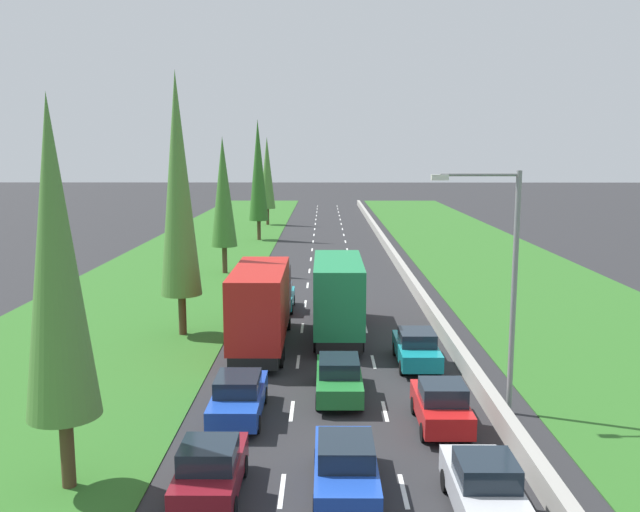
{
  "coord_description": "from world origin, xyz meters",
  "views": [
    {
      "loc": [
        -0.54,
        -3.02,
        9.65
      ],
      "look_at": [
        -0.88,
        50.99,
        1.24
      ],
      "focal_mm": 37.7,
      "sensor_mm": 36.0,
      "label": 1
    }
  ],
  "objects_px": {
    "green_box_truck_centre_lane": "(338,295)",
    "poplar_tree_fourth": "(258,171)",
    "teal_sedan_right_lane": "(416,348)",
    "blue_sedan_left_lane": "(239,396)",
    "teal_hatchback_left_lane": "(280,297)",
    "poplar_tree_nearest": "(56,261)",
    "red_hatchback_right_lane": "(441,405)",
    "poplar_tree_second": "(178,185)",
    "street_light_mast": "(505,275)",
    "poplar_tree_fifth": "(267,173)",
    "red_box_truck_left_lane": "(262,305)",
    "silver_hatchback_right_lane": "(483,486)",
    "green_sedan_centre_lane": "(339,377)",
    "maroon_hatchback_left_lane_second": "(210,470)",
    "blue_sedan_centre_lane": "(346,466)",
    "poplar_tree_third": "(223,192)"
  },
  "relations": [
    {
      "from": "red_hatchback_right_lane",
      "to": "maroon_hatchback_left_lane_second",
      "type": "xyz_separation_m",
      "value": [
        -7.31,
        -4.9,
        0.0
      ]
    },
    {
      "from": "red_hatchback_right_lane",
      "to": "red_box_truck_left_lane",
      "type": "height_order",
      "value": "red_box_truck_left_lane"
    },
    {
      "from": "blue_sedan_centre_lane",
      "to": "teal_sedan_right_lane",
      "type": "height_order",
      "value": "same"
    },
    {
      "from": "maroon_hatchback_left_lane_second",
      "to": "green_sedan_centre_lane",
      "type": "distance_m",
      "value": 8.74
    },
    {
      "from": "green_box_truck_centre_lane",
      "to": "poplar_tree_fourth",
      "type": "relative_size",
      "value": 0.72
    },
    {
      "from": "green_box_truck_centre_lane",
      "to": "teal_sedan_right_lane",
      "type": "distance_m",
      "value": 6.29
    },
    {
      "from": "blue_sedan_left_lane",
      "to": "teal_hatchback_left_lane",
      "type": "distance_m",
      "value": 16.95
    },
    {
      "from": "poplar_tree_fourth",
      "to": "blue_sedan_left_lane",
      "type": "bearing_deg",
      "value": -85.35
    },
    {
      "from": "red_box_truck_left_lane",
      "to": "poplar_tree_second",
      "type": "relative_size",
      "value": 0.68
    },
    {
      "from": "maroon_hatchback_left_lane_second",
      "to": "green_box_truck_centre_lane",
      "type": "distance_m",
      "value": 17.49
    },
    {
      "from": "blue_sedan_left_lane",
      "to": "teal_sedan_right_lane",
      "type": "bearing_deg",
      "value": 40.12
    },
    {
      "from": "green_box_truck_centre_lane",
      "to": "red_box_truck_left_lane",
      "type": "xyz_separation_m",
      "value": [
        -3.79,
        -2.4,
        0.0
      ]
    },
    {
      "from": "street_light_mast",
      "to": "teal_hatchback_left_lane",
      "type": "bearing_deg",
      "value": 119.38
    },
    {
      "from": "green_box_truck_centre_lane",
      "to": "street_light_mast",
      "type": "distance_m",
      "value": 12.6
    },
    {
      "from": "maroon_hatchback_left_lane_second",
      "to": "poplar_tree_fifth",
      "type": "distance_m",
      "value": 71.59
    },
    {
      "from": "teal_sedan_right_lane",
      "to": "red_box_truck_left_lane",
      "type": "height_order",
      "value": "red_box_truck_left_lane"
    },
    {
      "from": "green_box_truck_centre_lane",
      "to": "teal_hatchback_left_lane",
      "type": "relative_size",
      "value": 2.41
    },
    {
      "from": "red_hatchback_right_lane",
      "to": "poplar_tree_second",
      "type": "bearing_deg",
      "value": 133.92
    },
    {
      "from": "poplar_tree_second",
      "to": "poplar_tree_fifth",
      "type": "bearing_deg",
      "value": 90.01
    },
    {
      "from": "silver_hatchback_right_lane",
      "to": "street_light_mast",
      "type": "bearing_deg",
      "value": 72.22
    },
    {
      "from": "red_hatchback_right_lane",
      "to": "poplar_tree_fifth",
      "type": "distance_m",
      "value": 67.59
    },
    {
      "from": "poplar_tree_fifth",
      "to": "teal_sedan_right_lane",
      "type": "bearing_deg",
      "value": -78.8
    },
    {
      "from": "green_box_truck_centre_lane",
      "to": "poplar_tree_third",
      "type": "distance_m",
      "value": 20.68
    },
    {
      "from": "teal_hatchback_left_lane",
      "to": "street_light_mast",
      "type": "xyz_separation_m",
      "value": [
        9.27,
        -16.47,
        4.4
      ]
    },
    {
      "from": "blue_sedan_centre_lane",
      "to": "green_box_truck_centre_lane",
      "type": "relative_size",
      "value": 0.48
    },
    {
      "from": "blue_sedan_centre_lane",
      "to": "green_box_truck_centre_lane",
      "type": "distance_m",
      "value": 16.75
    },
    {
      "from": "red_box_truck_left_lane",
      "to": "poplar_tree_fourth",
      "type": "distance_m",
      "value": 41.65
    },
    {
      "from": "red_hatchback_right_lane",
      "to": "poplar_tree_third",
      "type": "distance_m",
      "value": 33.17
    },
    {
      "from": "poplar_tree_nearest",
      "to": "poplar_tree_second",
      "type": "height_order",
      "value": "poplar_tree_second"
    },
    {
      "from": "green_box_truck_centre_lane",
      "to": "poplar_tree_nearest",
      "type": "xyz_separation_m",
      "value": [
        -8.12,
        -16.43,
        4.49
      ]
    },
    {
      "from": "red_hatchback_right_lane",
      "to": "green_sedan_centre_lane",
      "type": "distance_m",
      "value": 4.63
    },
    {
      "from": "silver_hatchback_right_lane",
      "to": "green_box_truck_centre_lane",
      "type": "distance_m",
      "value": 18.26
    },
    {
      "from": "blue_sedan_centre_lane",
      "to": "street_light_mast",
      "type": "height_order",
      "value": "street_light_mast"
    },
    {
      "from": "maroon_hatchback_left_lane_second",
      "to": "poplar_tree_third",
      "type": "xyz_separation_m",
      "value": [
        -4.78,
        35.27,
        5.64
      ]
    },
    {
      "from": "teal_sedan_right_lane",
      "to": "teal_hatchback_left_lane",
      "type": "xyz_separation_m",
      "value": [
        -6.94,
        10.77,
        0.02
      ]
    },
    {
      "from": "blue_sedan_centre_lane",
      "to": "teal_sedan_right_lane",
      "type": "relative_size",
      "value": 1.0
    },
    {
      "from": "poplar_tree_nearest",
      "to": "green_sedan_centre_lane",
      "type": "bearing_deg",
      "value": 42.47
    },
    {
      "from": "green_sedan_centre_lane",
      "to": "red_box_truck_left_lane",
      "type": "xyz_separation_m",
      "value": [
        -3.66,
        6.71,
        1.37
      ]
    },
    {
      "from": "silver_hatchback_right_lane",
      "to": "red_hatchback_right_lane",
      "type": "height_order",
      "value": "same"
    },
    {
      "from": "poplar_tree_nearest",
      "to": "poplar_tree_fifth",
      "type": "distance_m",
      "value": 70.63
    },
    {
      "from": "green_box_truck_centre_lane",
      "to": "poplar_tree_fourth",
      "type": "height_order",
      "value": "poplar_tree_fourth"
    },
    {
      "from": "poplar_tree_nearest",
      "to": "poplar_tree_fifth",
      "type": "height_order",
      "value": "poplar_tree_fifth"
    },
    {
      "from": "green_box_truck_centre_lane",
      "to": "poplar_tree_nearest",
      "type": "relative_size",
      "value": 0.84
    },
    {
      "from": "poplar_tree_fourth",
      "to": "red_box_truck_left_lane",
      "type": "bearing_deg",
      "value": -84.29
    },
    {
      "from": "red_hatchback_right_lane",
      "to": "street_light_mast",
      "type": "relative_size",
      "value": 0.43
    },
    {
      "from": "maroon_hatchback_left_lane_second",
      "to": "green_sedan_centre_lane",
      "type": "xyz_separation_m",
      "value": [
        3.77,
        7.89,
        -0.02
      ]
    },
    {
      "from": "street_light_mast",
      "to": "green_sedan_centre_lane",
      "type": "bearing_deg",
      "value": 164.6
    },
    {
      "from": "blue_sedan_centre_lane",
      "to": "silver_hatchback_right_lane",
      "type": "bearing_deg",
      "value": -17.69
    },
    {
      "from": "green_sedan_centre_lane",
      "to": "poplar_tree_nearest",
      "type": "xyz_separation_m",
      "value": [
        -7.99,
        -7.32,
        5.86
      ]
    },
    {
      "from": "silver_hatchback_right_lane",
      "to": "poplar_tree_fifth",
      "type": "height_order",
      "value": "poplar_tree_fifth"
    }
  ]
}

